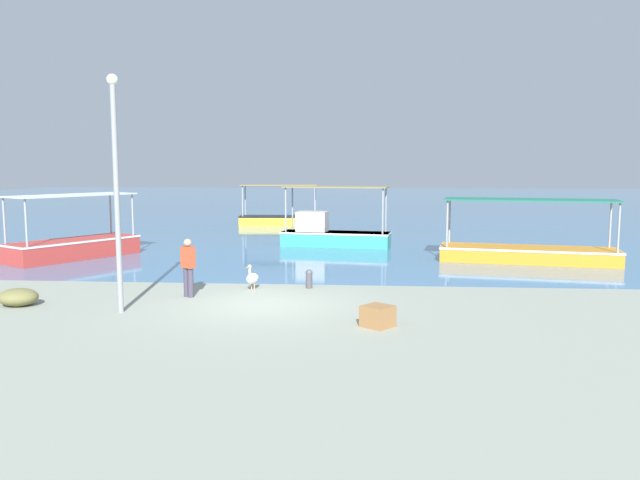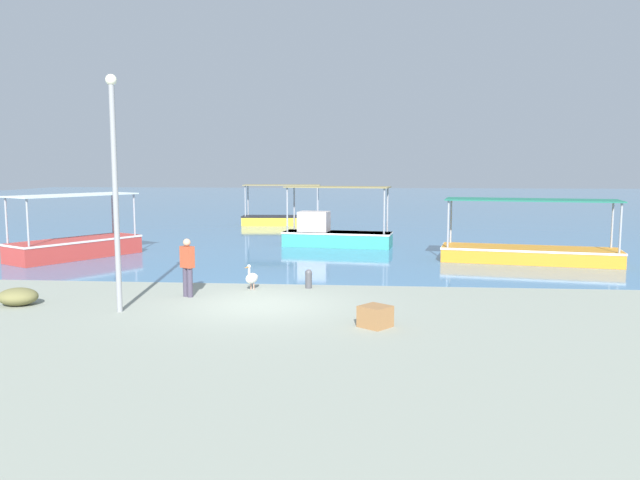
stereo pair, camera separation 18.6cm
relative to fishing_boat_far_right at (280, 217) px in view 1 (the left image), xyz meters
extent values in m
plane|color=gray|center=(2.76, -22.96, -0.50)|extent=(120.00, 120.00, 0.00)
cube|color=teal|center=(2.76, 25.04, -0.50)|extent=(110.00, 90.00, 0.00)
cube|color=gold|center=(0.00, 0.00, -0.20)|extent=(5.11, 1.71, 0.60)
cube|color=black|center=(0.00, 0.00, 0.07)|extent=(5.16, 1.76, 0.08)
cylinder|color=#99999E|center=(2.24, 0.72, 1.07)|extent=(0.08, 0.08, 1.93)
cylinder|color=#99999E|center=(2.30, -0.48, 1.07)|extent=(0.08, 0.08, 1.93)
cylinder|color=#99999E|center=(-2.30, 0.48, 1.07)|extent=(0.08, 0.08, 1.93)
cylinder|color=#99999E|center=(-2.24, -0.72, 1.07)|extent=(0.08, 0.08, 1.93)
cube|color=olive|center=(0.00, 0.00, 2.06)|extent=(4.92, 1.80, 0.05)
cube|color=#BC3831|center=(-6.39, -14.94, -0.11)|extent=(4.24, 5.46, 0.77)
cube|color=silver|center=(-6.39, -14.94, 0.24)|extent=(4.29, 5.51, 0.08)
cylinder|color=#99999E|center=(-6.96, -17.39, 1.17)|extent=(0.08, 0.08, 1.78)
cylinder|color=#99999E|center=(-8.27, -16.60, 1.17)|extent=(0.08, 0.08, 1.78)
cylinder|color=#99999E|center=(-4.50, -13.27, 1.17)|extent=(0.08, 0.08, 1.78)
cylinder|color=#99999E|center=(-5.81, -12.48, 1.17)|extent=(0.08, 0.08, 1.78)
cube|color=silver|center=(-6.39, -14.94, 2.08)|extent=(4.22, 5.34, 0.05)
cube|color=teal|center=(4.14, -10.41, -0.15)|extent=(5.18, 2.15, 0.69)
cube|color=silver|center=(4.14, -10.41, 0.16)|extent=(5.23, 2.20, 0.08)
cylinder|color=#99999E|center=(6.47, -10.15, 1.23)|extent=(0.08, 0.08, 2.07)
cylinder|color=#99999E|center=(6.29, -11.33, 1.23)|extent=(0.08, 0.08, 2.07)
cylinder|color=#99999E|center=(1.99, -9.49, 1.23)|extent=(0.08, 0.08, 2.07)
cylinder|color=#99999E|center=(1.81, -10.67, 1.23)|extent=(0.08, 0.08, 2.07)
cube|color=olive|center=(4.14, -10.41, 2.29)|extent=(5.00, 2.22, 0.05)
cube|color=silver|center=(3.02, -10.24, 0.66)|extent=(1.53, 1.20, 0.94)
cube|color=orange|center=(11.91, -14.58, -0.21)|extent=(6.90, 3.08, 0.58)
cube|color=silver|center=(11.91, -14.58, 0.04)|extent=(6.95, 3.13, 0.08)
cylinder|color=#99999E|center=(8.72, -14.82, 1.00)|extent=(0.08, 0.08, 1.84)
cylinder|color=#99999E|center=(9.03, -13.20, 1.00)|extent=(0.08, 0.08, 1.84)
cylinder|color=#99999E|center=(14.79, -15.95, 1.00)|extent=(0.08, 0.08, 1.84)
cylinder|color=#99999E|center=(15.09, -14.34, 1.00)|extent=(0.08, 0.08, 1.84)
cube|color=#1E6852|center=(11.91, -14.58, 1.95)|extent=(6.73, 3.14, 0.05)
cylinder|color=#E0997A|center=(2.20, -20.92, -0.39)|extent=(0.03, 0.03, 0.22)
cylinder|color=#E0997A|center=(2.10, -20.88, -0.39)|extent=(0.03, 0.03, 0.22)
ellipsoid|color=white|center=(2.14, -20.93, -0.15)|extent=(0.45, 0.62, 0.32)
ellipsoid|color=white|center=(2.22, -20.69, -0.13)|extent=(0.17, 0.19, 0.10)
cylinder|color=white|center=(2.09, -21.07, 0.08)|extent=(0.07, 0.07, 0.26)
sphere|color=white|center=(2.09, -21.07, 0.24)|extent=(0.11, 0.11, 0.11)
cone|color=#E5933F|center=(2.04, -21.23, 0.23)|extent=(0.15, 0.30, 0.06)
cylinder|color=gray|center=(-0.71, -24.07, 2.38)|extent=(0.14, 0.14, 5.76)
sphere|color=#EAEACC|center=(-0.71, -24.07, 5.37)|extent=(0.28, 0.28, 0.28)
cylinder|color=#47474C|center=(3.84, -20.52, -0.27)|extent=(0.21, 0.21, 0.46)
sphere|color=#4C4C51|center=(3.84, -20.52, -0.02)|extent=(0.22, 0.22, 0.22)
cylinder|color=#423B4D|center=(0.42, -22.04, -0.08)|extent=(0.16, 0.16, 0.85)
cylinder|color=#423B4D|center=(0.58, -22.14, -0.08)|extent=(0.16, 0.16, 0.85)
cube|color=#AE462A|center=(0.50, -22.09, 0.66)|extent=(0.46, 0.40, 0.62)
sphere|color=tan|center=(0.50, -22.09, 1.08)|extent=(0.22, 0.22, 0.22)
ellipsoid|color=olive|center=(-3.76, -23.57, -0.26)|extent=(1.06, 0.90, 0.48)
cube|color=#98693D|center=(5.88, -25.04, -0.25)|extent=(0.88, 0.88, 0.50)
camera|label=1|loc=(5.63, -39.39, 3.24)|focal=35.00mm
camera|label=2|loc=(5.81, -39.37, 3.24)|focal=35.00mm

